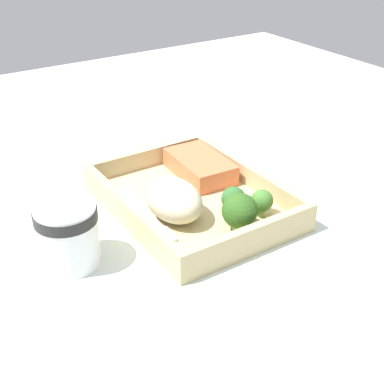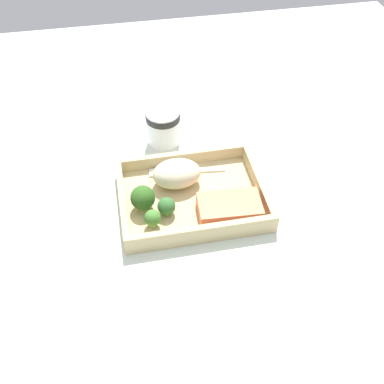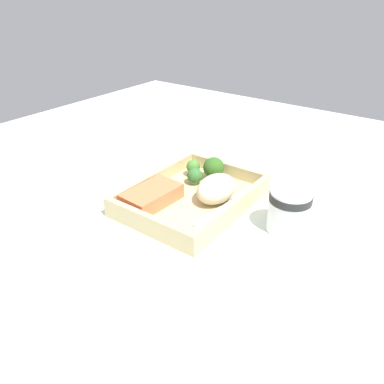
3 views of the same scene
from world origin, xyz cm
name	(u,v)px [view 3 (image 3 of 3)]	position (x,y,z in cm)	size (l,w,h in cm)	color
ground_plane	(192,207)	(0.00, 0.00, -1.00)	(160.00, 160.00, 2.00)	silver
takeout_tray	(192,201)	(0.00, 0.00, 0.60)	(28.25, 21.50, 1.20)	tan
tray_rim	(192,192)	(0.00, 0.00, 2.68)	(28.25, 21.50, 2.96)	tan
salmon_fillet	(152,196)	(-6.15, 5.46, 2.73)	(11.81, 6.90, 3.07)	#F07346
mashed_potatoes	(216,189)	(2.27, -4.40, 3.92)	(9.70, 6.95, 5.43)	beige
broccoli_floret_1	(195,176)	(5.51, 3.27, 3.18)	(3.43, 3.43, 3.76)	#799D59
broccoli_floret_2	(193,167)	(8.46, 5.87, 3.43)	(3.12, 3.12, 3.89)	#7B9E57
broccoli_floret_3	(214,168)	(9.67, 1.10, 4.07)	(4.72, 4.72, 5.33)	#79A05A
fork	(225,207)	(0.72, -7.48, 1.42)	(15.89, 3.35, 0.44)	white
paper_cup	(289,209)	(2.73, -19.68, 4.49)	(7.63, 7.63, 8.05)	white
receipt_slip	(111,261)	(-22.86, -0.24, 0.12)	(8.07, 15.30, 0.24)	white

